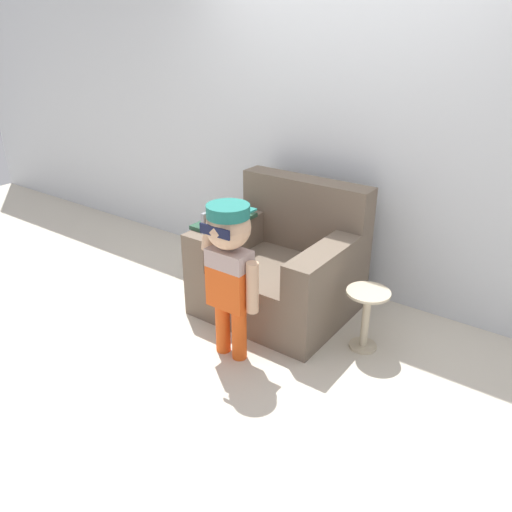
# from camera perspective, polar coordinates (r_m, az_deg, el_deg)

# --- Properties ---
(ground_plane) EXTENTS (10.00, 10.00, 0.00)m
(ground_plane) POSITION_cam_1_polar(r_m,az_deg,el_deg) (3.85, 4.18, -6.42)
(ground_plane) COLOR beige
(wall_back) EXTENTS (10.00, 0.05, 2.60)m
(wall_back) POSITION_cam_1_polar(r_m,az_deg,el_deg) (3.91, 9.89, 14.26)
(wall_back) COLOR silver
(wall_back) RESTS_ON ground_plane
(armchair) EXTENTS (1.08, 0.93, 0.96)m
(armchair) POSITION_cam_1_polar(r_m,az_deg,el_deg) (3.77, 2.99, -1.27)
(armchair) COLOR #6B5B4C
(armchair) RESTS_ON ground_plane
(person_child) EXTENTS (0.43, 0.32, 1.05)m
(person_child) POSITION_cam_1_polar(r_m,az_deg,el_deg) (3.05, -3.04, -0.36)
(person_child) COLOR #E05119
(person_child) RESTS_ON ground_plane
(side_table) EXTENTS (0.29, 0.29, 0.43)m
(side_table) POSITION_cam_1_polar(r_m,az_deg,el_deg) (3.40, 12.48, -6.46)
(side_table) COLOR beige
(side_table) RESTS_ON ground_plane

